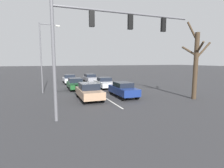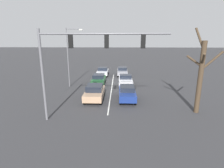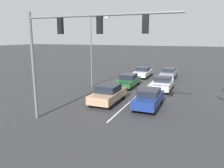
# 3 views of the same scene
# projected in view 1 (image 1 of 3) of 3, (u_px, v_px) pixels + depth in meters

# --- Properties ---
(ground_plane) EXTENTS (240.00, 240.00, 0.00)m
(ground_plane) POSITION_uv_depth(u_px,v_px,m) (89.00, 87.00, 24.23)
(ground_plane) COLOR #333335
(lane_stripe_left_divider) EXTENTS (0.12, 17.78, 0.01)m
(lane_stripe_left_divider) POSITION_uv_depth(u_px,v_px,m) (94.00, 91.00, 21.55)
(lane_stripe_left_divider) COLOR silver
(lane_stripe_left_divider) RESTS_ON ground_plane
(car_tan_midlane_front) EXTENTS (1.90, 4.42, 1.59)m
(car_tan_midlane_front) POSITION_uv_depth(u_px,v_px,m) (89.00, 91.00, 16.48)
(car_tan_midlane_front) COLOR tan
(car_tan_midlane_front) RESTS_ON ground_plane
(car_navy_leftlane_front) EXTENTS (1.72, 4.28, 1.51)m
(car_navy_leftlane_front) POSITION_uv_depth(u_px,v_px,m) (123.00, 89.00, 17.68)
(car_navy_leftlane_front) COLOR navy
(car_navy_leftlane_front) RESTS_ON ground_plane
(car_silver_leftlane_second) EXTENTS (1.88, 4.34, 1.46)m
(car_silver_leftlane_second) POSITION_uv_depth(u_px,v_px,m) (104.00, 83.00, 23.66)
(car_silver_leftlane_second) COLOR silver
(car_silver_leftlane_second) RESTS_ON ground_plane
(car_darkgreen_midlane_second) EXTENTS (1.80, 4.47, 1.46)m
(car_darkgreen_midlane_second) POSITION_uv_depth(u_px,v_px,m) (75.00, 84.00, 22.46)
(car_darkgreen_midlane_second) COLOR #1E5928
(car_darkgreen_midlane_second) RESTS_ON ground_plane
(car_white_midlane_third) EXTENTS (1.89, 4.48, 1.43)m
(car_white_midlane_third) POSITION_uv_depth(u_px,v_px,m) (69.00, 79.00, 28.55)
(car_white_midlane_third) COLOR silver
(car_white_midlane_third) RESTS_ON ground_plane
(car_gray_leftlane_third) EXTENTS (1.77, 4.75, 1.42)m
(car_gray_leftlane_third) POSITION_uv_depth(u_px,v_px,m) (90.00, 78.00, 30.12)
(car_gray_leftlane_third) COLOR gray
(car_gray_leftlane_third) RESTS_ON ground_plane
(traffic_signal_gantry) EXTENTS (9.55, 0.37, 7.13)m
(traffic_signal_gantry) POSITION_uv_depth(u_px,v_px,m) (102.00, 34.00, 11.02)
(traffic_signal_gantry) COLOR slate
(traffic_signal_gantry) RESTS_ON ground_plane
(street_lamp_right_shoulder) EXTENTS (2.19, 0.24, 7.80)m
(street_lamp_right_shoulder) POSITION_uv_depth(u_px,v_px,m) (43.00, 53.00, 19.43)
(street_lamp_right_shoulder) COLOR slate
(street_lamp_right_shoulder) RESTS_ON ground_plane
(bare_tree_near) EXTENTS (2.76, 2.08, 7.33)m
(bare_tree_near) POSITION_uv_depth(u_px,v_px,m) (196.00, 62.00, 16.46)
(bare_tree_near) COLOR #423323
(bare_tree_near) RESTS_ON ground_plane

